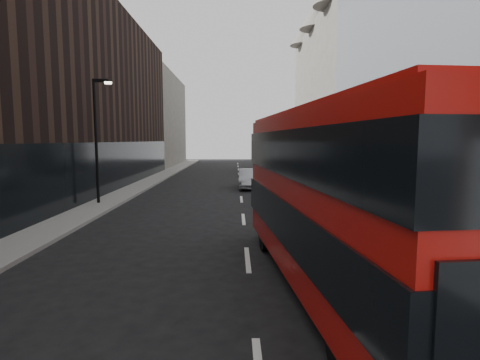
{
  "coord_description": "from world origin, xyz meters",
  "views": [
    {
      "loc": [
        -0.38,
        -3.44,
        3.74
      ],
      "look_at": [
        -0.24,
        8.19,
        2.5
      ],
      "focal_mm": 28.0,
      "sensor_mm": 36.0,
      "label": 1
    }
  ],
  "objects_px": {
    "car_a": "(282,191)",
    "car_b": "(249,179)",
    "car_c": "(268,176)",
    "red_bus": "(335,192)",
    "grey_bus": "(273,153)",
    "street_lamp": "(97,132)"
  },
  "relations": [
    {
      "from": "red_bus",
      "to": "car_a",
      "type": "relative_size",
      "value": 2.63
    },
    {
      "from": "car_b",
      "to": "car_c",
      "type": "relative_size",
      "value": 0.95
    },
    {
      "from": "red_bus",
      "to": "car_c",
      "type": "bearing_deg",
      "value": 83.65
    },
    {
      "from": "grey_bus",
      "to": "car_a",
      "type": "relative_size",
      "value": 3.01
    },
    {
      "from": "street_lamp",
      "to": "car_a",
      "type": "bearing_deg",
      "value": 3.0
    },
    {
      "from": "car_a",
      "to": "red_bus",
      "type": "bearing_deg",
      "value": -89.4
    },
    {
      "from": "street_lamp",
      "to": "car_b",
      "type": "height_order",
      "value": "street_lamp"
    },
    {
      "from": "street_lamp",
      "to": "car_a",
      "type": "height_order",
      "value": "street_lamp"
    },
    {
      "from": "street_lamp",
      "to": "car_c",
      "type": "bearing_deg",
      "value": 43.41
    },
    {
      "from": "grey_bus",
      "to": "car_a",
      "type": "distance_m",
      "value": 24.77
    },
    {
      "from": "red_bus",
      "to": "grey_bus",
      "type": "xyz_separation_m",
      "value": [
        2.19,
        37.63,
        -0.29
      ]
    },
    {
      "from": "grey_bus",
      "to": "car_a",
      "type": "height_order",
      "value": "grey_bus"
    },
    {
      "from": "grey_bus",
      "to": "car_a",
      "type": "xyz_separation_m",
      "value": [
        -1.85,
        -24.66,
        -1.46
      ]
    },
    {
      "from": "grey_bus",
      "to": "red_bus",
      "type": "bearing_deg",
      "value": -86.92
    },
    {
      "from": "car_a",
      "to": "grey_bus",
      "type": "bearing_deg",
      "value": 87.85
    },
    {
      "from": "grey_bus",
      "to": "car_a",
      "type": "bearing_deg",
      "value": -87.87
    },
    {
      "from": "red_bus",
      "to": "car_a",
      "type": "height_order",
      "value": "red_bus"
    },
    {
      "from": "car_a",
      "to": "car_b",
      "type": "distance_m",
      "value": 7.2
    },
    {
      "from": "red_bus",
      "to": "car_b",
      "type": "xyz_separation_m",
      "value": [
        -1.39,
        19.96,
        -1.73
      ]
    },
    {
      "from": "red_bus",
      "to": "car_b",
      "type": "distance_m",
      "value": 20.09
    },
    {
      "from": "street_lamp",
      "to": "grey_bus",
      "type": "bearing_deg",
      "value": 63.67
    },
    {
      "from": "car_a",
      "to": "street_lamp",
      "type": "bearing_deg",
      "value": -174.87
    }
  ]
}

